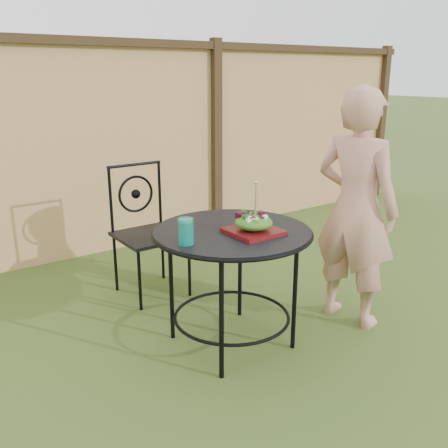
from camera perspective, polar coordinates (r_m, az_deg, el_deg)
name	(u,v)px	position (r m, az deg, el deg)	size (l,w,h in m)	color
ground	(245,358)	(2.99, 2.41, -15.01)	(60.00, 60.00, 0.00)	#2D4917
fence	(90,149)	(4.52, -15.03, 8.28)	(8.00, 0.12, 1.90)	#F0B976
patio_table	(232,253)	(2.89, 0.92, -3.29)	(0.92, 0.92, 0.72)	black
patio_chair	(147,227)	(3.68, -8.83, -0.32)	(0.46, 0.46, 0.95)	black
diner	(356,209)	(3.25, 14.82, 1.68)	(0.55, 0.36, 1.52)	tan
salad_plate	(254,231)	(2.78, 3.39, -0.84)	(0.27, 0.27, 0.02)	#42090C
salad	(254,222)	(2.77, 3.41, 0.18)	(0.21, 0.21, 0.08)	#235614
fork	(255,199)	(2.74, 3.62, 2.82)	(0.01, 0.01, 0.18)	silver
drinking_glass	(186,231)	(2.59, -4.38, -0.84)	(0.08, 0.08, 0.14)	#0B826E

